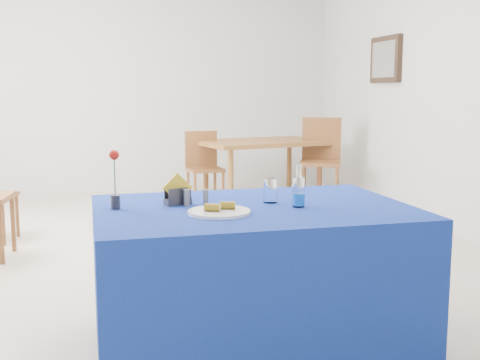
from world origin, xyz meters
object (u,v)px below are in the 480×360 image
at_px(oak_table, 262,147).
at_px(chair_bg_right, 321,155).
at_px(blue_table, 253,278).
at_px(plate, 219,212).
at_px(chair_bg_left, 203,163).
at_px(water_bottle, 299,193).

bearing_deg(oak_table, chair_bg_right, -28.89).
height_order(blue_table, oak_table, blue_table).
height_order(oak_table, chair_bg_right, chair_bg_right).
distance_m(plate, oak_table, 4.45).
xyz_separation_m(blue_table, chair_bg_left, (0.52, 4.05, 0.13)).
bearing_deg(blue_table, chair_bg_right, 63.21).
distance_m(blue_table, oak_table, 4.26).
bearing_deg(oak_table, water_bottle, -104.06).
bearing_deg(water_bottle, chair_bg_left, 85.82).
bearing_deg(blue_table, chair_bg_left, 82.67).
height_order(water_bottle, chair_bg_right, chair_bg_right).
distance_m(chair_bg_left, chair_bg_right, 1.40).
xyz_separation_m(water_bottle, oak_table, (1.04, 4.13, -0.15)).
xyz_separation_m(chair_bg_left, chair_bg_right, (1.36, -0.33, 0.09)).
bearing_deg(plate, chair_bg_left, 80.11).
height_order(plate, chair_bg_right, chair_bg_right).
distance_m(water_bottle, chair_bg_left, 4.15).
xyz_separation_m(blue_table, water_bottle, (0.22, -0.07, 0.45)).
bearing_deg(chair_bg_right, blue_table, -92.28).
bearing_deg(oak_table, blue_table, -107.17).
bearing_deg(plate, water_bottle, 8.86).
distance_m(plate, water_bottle, 0.44).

